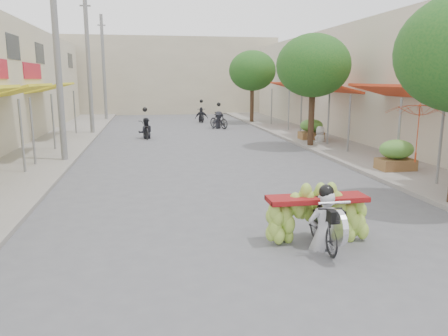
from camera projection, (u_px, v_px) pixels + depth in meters
The scene contains 18 objects.
ground at pixel (304, 303), 6.32m from camera, with size 120.00×120.00×0.00m, color #57575C.
sidewalk_left at pixel (40, 150), 19.62m from camera, with size 4.00×60.00×0.12m, color gray.
sidewalk_right at pixel (333, 142), 21.96m from camera, with size 4.00×60.00×0.12m, color gray.
shophouse_row_right at pixel (441, 83), 21.24m from camera, with size 9.77×40.00×6.00m.
far_building at pixel (169, 76), 42.32m from camera, with size 20.00×6.00×7.00m, color #BCB195.
utility_pole_mid at pixel (57, 56), 16.20m from camera, with size 0.60×0.24×8.00m.
utility_pole_far at pixel (89, 64), 24.89m from camera, with size 0.60×0.24×8.00m.
utility_pole_back at pixel (104, 68), 33.58m from camera, with size 0.60×0.24×8.00m.
street_tree_mid at pixel (313, 66), 19.99m from camera, with size 3.40×3.40×5.25m.
street_tree_far at pixel (252, 71), 31.57m from camera, with size 3.40×3.40×5.25m.
produce_crate_mid at pixel (396, 153), 14.94m from camera, with size 1.20×0.88×1.16m.
produce_crate_far at pixel (311, 128), 22.66m from camera, with size 1.20×0.88×1.16m.
banana_motorbike at pixel (321, 210), 8.38m from camera, with size 2.20×1.80×2.12m.
market_umbrella at pixel (421, 101), 13.00m from camera, with size 2.70×2.70×1.86m.
pedestrian at pixel (321, 126), 21.68m from camera, with size 0.89×0.75×1.55m.
bg_motorbike_a at pixel (145, 125), 23.78m from camera, with size 0.85×1.73×1.95m.
bg_motorbike_b at pixel (219, 116), 28.57m from camera, with size 1.37×1.85×1.95m.
bg_motorbike_c at pixel (201, 112), 32.86m from camera, with size 1.01×1.77×1.95m.
Camera 1 is at (-2.14, -5.52, 3.17)m, focal length 35.00 mm.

